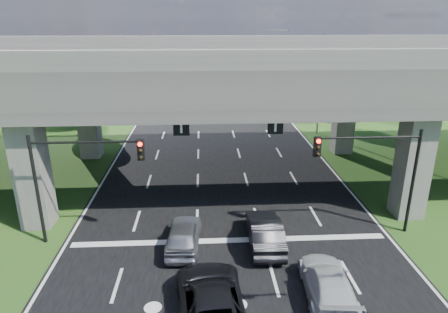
{
  "coord_description": "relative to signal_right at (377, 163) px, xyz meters",
  "views": [
    {
      "loc": [
        -1.38,
        -15.37,
        11.58
      ],
      "look_at": [
        -0.06,
        8.33,
        3.17
      ],
      "focal_mm": 32.0,
      "sensor_mm": 36.0,
      "label": 1
    }
  ],
  "objects": [
    {
      "name": "signal_right",
      "position": [
        0.0,
        0.0,
        0.0
      ],
      "size": [
        5.76,
        0.54,
        6.0
      ],
      "color": "black",
      "rests_on": "ground"
    },
    {
      "name": "tree_right_near",
      "position": [
        5.22,
        24.06,
        0.31
      ],
      "size": [
        4.2,
        4.2,
        7.28
      ],
      "color": "black",
      "rests_on": "ground"
    },
    {
      "name": "ground",
      "position": [
        -7.82,
        -3.94,
        -4.19
      ],
      "size": [
        160.0,
        160.0,
        0.0
      ],
      "primitive_type": "plane",
      "color": "#244917",
      "rests_on": "ground"
    },
    {
      "name": "tree_right_far",
      "position": [
        4.22,
        40.06,
        0.63
      ],
      "size": [
        4.5,
        4.5,
        7.8
      ],
      "color": "black",
      "rests_on": "ground"
    },
    {
      "name": "streetlight_far",
      "position": [
        2.27,
        20.06,
        1.66
      ],
      "size": [
        3.38,
        0.25,
        10.0
      ],
      "color": "gray",
      "rests_on": "ground"
    },
    {
      "name": "car_white",
      "position": [
        -3.96,
        -5.29,
        -3.45
      ],
      "size": [
        2.35,
        4.98,
        1.4
      ],
      "primitive_type": "imported",
      "rotation": [
        0.0,
        0.0,
        3.06
      ],
      "color": "#BCBCBC",
      "rests_on": "road"
    },
    {
      "name": "road",
      "position": [
        -7.82,
        6.06,
        -4.17
      ],
      "size": [
        18.0,
        120.0,
        0.03
      ],
      "primitive_type": "cube",
      "color": "black",
      "rests_on": "ground"
    },
    {
      "name": "tree_right_mid",
      "position": [
        8.22,
        32.06,
        -0.01
      ],
      "size": [
        3.91,
        3.9,
        6.76
      ],
      "color": "black",
      "rests_on": "ground"
    },
    {
      "name": "tree_left_far",
      "position": [
        -20.78,
        38.06,
        0.95
      ],
      "size": [
        4.8,
        4.8,
        8.32
      ],
      "color": "black",
      "rests_on": "ground"
    },
    {
      "name": "car_dark",
      "position": [
        -6.02,
        -0.94,
        -3.38
      ],
      "size": [
        1.76,
        4.77,
        1.56
      ],
      "primitive_type": "imported",
      "rotation": [
        0.0,
        0.0,
        3.12
      ],
      "color": "black",
      "rests_on": "road"
    },
    {
      "name": "tree_left_mid",
      "position": [
        -24.78,
        30.06,
        -0.01
      ],
      "size": [
        3.91,
        3.9,
        6.76
      ],
      "color": "black",
      "rests_on": "ground"
    },
    {
      "name": "overpass",
      "position": [
        -7.82,
        8.06,
        3.73
      ],
      "size": [
        80.0,
        15.0,
        10.0
      ],
      "color": "#373432",
      "rests_on": "ground"
    },
    {
      "name": "car_trailing",
      "position": [
        -8.98,
        -6.27,
        -3.35
      ],
      "size": [
        3.15,
        5.98,
        1.61
      ],
      "primitive_type": "imported",
      "rotation": [
        0.0,
        0.0,
        3.23
      ],
      "color": "black",
      "rests_on": "road"
    },
    {
      "name": "car_silver",
      "position": [
        -10.29,
        -0.94,
        -3.42
      ],
      "size": [
        1.99,
        4.4,
        1.47
      ],
      "primitive_type": "imported",
      "rotation": [
        0.0,
        0.0,
        3.08
      ],
      "color": "#ACAEB4",
      "rests_on": "road"
    },
    {
      "name": "streetlight_beyond",
      "position": [
        2.27,
        36.06,
        1.66
      ],
      "size": [
        3.38,
        0.25,
        10.0
      ],
      "color": "gray",
      "rests_on": "ground"
    },
    {
      "name": "signal_left",
      "position": [
        -15.65,
        0.0,
        0.0
      ],
      "size": [
        5.76,
        0.54,
        6.0
      ],
      "color": "black",
      "rests_on": "ground"
    },
    {
      "name": "tree_left_near",
      "position": [
        -21.78,
        22.06,
        0.63
      ],
      "size": [
        4.5,
        4.5,
        7.8
      ],
      "color": "black",
      "rests_on": "ground"
    },
    {
      "name": "warehouse",
      "position": [
        -33.82,
        31.06,
        -2.19
      ],
      "size": [
        20.0,
        10.0,
        4.0
      ],
      "primitive_type": "cube",
      "color": "#9E9E99",
      "rests_on": "ground"
    }
  ]
}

